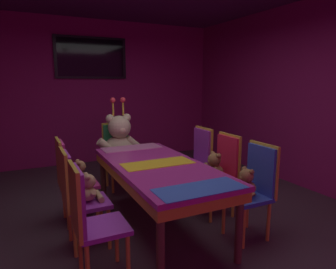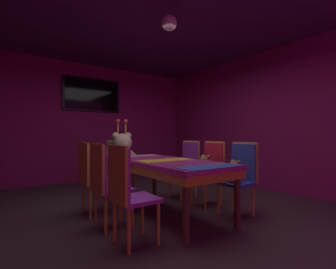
{
  "view_description": "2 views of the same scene",
  "coord_description": "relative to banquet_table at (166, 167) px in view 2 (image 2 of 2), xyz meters",
  "views": [
    {
      "loc": [
        -1.26,
        -2.84,
        1.62
      ],
      "look_at": [
        0.11,
        -0.03,
        1.05
      ],
      "focal_mm": 32.05,
      "sensor_mm": 36.0,
      "label": 1
    },
    {
      "loc": [
        -1.91,
        -2.77,
        1.08
      ],
      "look_at": [
        0.2,
        0.22,
        1.09
      ],
      "focal_mm": 26.44,
      "sensor_mm": 36.0,
      "label": 2
    }
  ],
  "objects": [
    {
      "name": "teddy_left_1",
      "position": [
        -0.74,
        -0.01,
        -0.07
      ],
      "size": [
        0.23,
        0.29,
        0.28
      ],
      "color": "tan",
      "rests_on": "chair_left_1"
    },
    {
      "name": "banquet_table",
      "position": [
        0.0,
        0.0,
        0.0
      ],
      "size": [
        0.9,
        2.02,
        0.75
      ],
      "color": "#B22D8C",
      "rests_on": "ground_plane"
    },
    {
      "name": "chair_left_0",
      "position": [
        -0.87,
        -0.57,
        -0.05
      ],
      "size": [
        0.42,
        0.41,
        0.98
      ],
      "color": "purple",
      "rests_on": "ground_plane"
    },
    {
      "name": "wall_right",
      "position": [
        2.6,
        0.0,
        0.75
      ],
      "size": [
        0.12,
        6.4,
        2.8
      ],
      "primitive_type": "cube",
      "color": "#8C1959",
      "rests_on": "ground_plane"
    },
    {
      "name": "ground_plane",
      "position": [
        0.0,
        0.0,
        -0.65
      ],
      "size": [
        7.9,
        7.9,
        0.0
      ],
      "primitive_type": "plane",
      "color": "#3F2D38"
    },
    {
      "name": "pendant_light",
      "position": [
        -0.05,
        -0.15,
        1.9
      ],
      "size": [
        0.2,
        0.2,
        0.2
      ],
      "primitive_type": "sphere",
      "color": "white"
    },
    {
      "name": "chair_right_1",
      "position": [
        0.88,
        0.02,
        -0.05
      ],
      "size": [
        0.42,
        0.41,
        0.98
      ],
      "rotation": [
        0.0,
        0.0,
        3.14
      ],
      "color": "red",
      "rests_on": "ground_plane"
    },
    {
      "name": "teddy_right_1",
      "position": [
        0.74,
        0.02,
        -0.06
      ],
      "size": [
        0.26,
        0.34,
        0.32
      ],
      "rotation": [
        0.0,
        0.0,
        3.14
      ],
      "color": "olive",
      "rests_on": "chair_right_1"
    },
    {
      "name": "king_teddy_bear",
      "position": [
        0.0,
        1.37,
        0.1
      ],
      "size": [
        0.72,
        0.55,
        0.92
      ],
      "rotation": [
        0.0,
        0.0,
        -1.57
      ],
      "color": "beige",
      "rests_on": "throne_chair"
    },
    {
      "name": "ceiling_panel",
      "position": [
        0.0,
        0.0,
        2.15
      ],
      "size": [
        5.2,
        6.4,
        0.04
      ],
      "primitive_type": "cube",
      "color": "#4C1E4C"
    },
    {
      "name": "chair_right_0",
      "position": [
        0.86,
        -0.58,
        -0.05
      ],
      "size": [
        0.42,
        0.41,
        0.98
      ],
      "rotation": [
        0.0,
        0.0,
        3.14
      ],
      "color": "#2D47B2",
      "rests_on": "ground_plane"
    },
    {
      "name": "wall_back",
      "position": [
        0.0,
        3.2,
        0.75
      ],
      "size": [
        5.2,
        0.12,
        2.8
      ],
      "primitive_type": "cube",
      "color": "#8C1959",
      "rests_on": "ground_plane"
    },
    {
      "name": "wall_tv",
      "position": [
        0.0,
        3.11,
        1.4
      ],
      "size": [
        1.36,
        0.06,
        0.79
      ],
      "color": "black"
    },
    {
      "name": "chair_right_2",
      "position": [
        0.88,
        0.59,
        -0.05
      ],
      "size": [
        0.42,
        0.41,
        0.98
      ],
      "rotation": [
        0.0,
        0.0,
        3.14
      ],
      "color": "purple",
      "rests_on": "ground_plane"
    },
    {
      "name": "throne_chair",
      "position": [
        0.0,
        1.54,
        -0.05
      ],
      "size": [
        0.41,
        0.42,
        0.98
      ],
      "rotation": [
        0.0,
        0.0,
        -1.57
      ],
      "color": "#268C4C",
      "rests_on": "ground_plane"
    },
    {
      "name": "teddy_left_2",
      "position": [
        -0.72,
        0.57,
        -0.08
      ],
      "size": [
        0.22,
        0.29,
        0.27
      ],
      "color": "#9E7247",
      "rests_on": "chair_left_2"
    },
    {
      "name": "teddy_right_0",
      "position": [
        0.72,
        -0.58,
        -0.07
      ],
      "size": [
        0.24,
        0.31,
        0.29
      ],
      "rotation": [
        0.0,
        0.0,
        3.14
      ],
      "color": "olive",
      "rests_on": "chair_right_0"
    },
    {
      "name": "chair_left_1",
      "position": [
        -0.88,
        -0.01,
        -0.05
      ],
      "size": [
        0.42,
        0.41,
        0.98
      ],
      "color": "purple",
      "rests_on": "ground_plane"
    },
    {
      "name": "chair_left_2",
      "position": [
        -0.86,
        0.57,
        -0.05
      ],
      "size": [
        0.42,
        0.41,
        0.98
      ],
      "color": "#CC338C",
      "rests_on": "ground_plane"
    }
  ]
}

